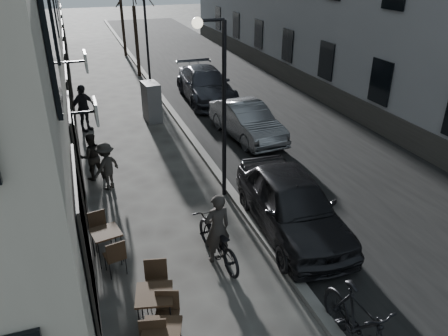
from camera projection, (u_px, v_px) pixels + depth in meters
road at (231, 92)px, 22.70m from camera, size 7.30×60.00×0.00m
kerb at (162, 98)px, 21.60m from camera, size 0.25×60.00×0.12m
streetlamp_near at (218, 92)px, 11.64m from camera, size 0.90×0.28×5.09m
streetlamp_far at (143, 28)px, 21.82m from camera, size 0.90×0.28×5.09m
bistro_set_b at (155, 307)px, 8.20m from camera, size 0.82×1.73×0.99m
bistro_set_c at (107, 242)px, 10.09m from camera, size 0.74×1.59×0.91m
utility_cabinet at (152, 102)px, 18.54m from camera, size 0.70×1.14×1.64m
bicycle at (217, 241)px, 10.05m from camera, size 0.98×2.10×1.06m
cyclist_rider at (217, 228)px, 9.90m from camera, size 0.68×0.50×1.74m
pedestrian_near at (92, 157)px, 13.66m from camera, size 0.83×0.69×1.54m
pedestrian_mid at (106, 166)px, 13.07m from camera, size 1.10×1.06×1.51m
pedestrian_far at (83, 108)px, 17.39m from camera, size 1.16×1.04×1.89m
car_near at (292, 204)px, 11.04m from camera, size 2.11×4.70×1.57m
car_mid at (247, 121)px, 16.83m from camera, size 1.87×4.27×1.37m
car_far at (206, 85)px, 21.21m from camera, size 2.33×5.33×1.52m
moped at (359, 324)px, 7.64m from camera, size 0.68×2.15×1.28m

